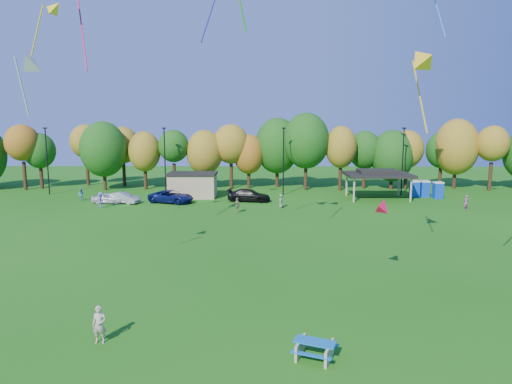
{
  "coord_description": "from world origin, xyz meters",
  "views": [
    {
      "loc": [
        -0.94,
        -21.27,
        9.92
      ],
      "look_at": [
        -1.27,
        6.0,
        5.68
      ],
      "focal_mm": 32.0,
      "sensor_mm": 36.0,
      "label": 1
    }
  ],
  "objects_px": {
    "porta_potties": "(426,189)",
    "car_d": "(249,195)",
    "picnic_table": "(315,348)",
    "car_b": "(123,198)",
    "kite_flyer": "(99,325)",
    "car_c": "(171,197)",
    "car_a": "(108,198)"
  },
  "relations": [
    {
      "from": "kite_flyer",
      "to": "car_c",
      "type": "bearing_deg",
      "value": 95.05
    },
    {
      "from": "car_d",
      "to": "kite_flyer",
      "type": "bearing_deg",
      "value": 179.7
    },
    {
      "from": "porta_potties",
      "to": "car_d",
      "type": "distance_m",
      "value": 23.36
    },
    {
      "from": "kite_flyer",
      "to": "car_c",
      "type": "relative_size",
      "value": 0.31
    },
    {
      "from": "picnic_table",
      "to": "car_c",
      "type": "bearing_deg",
      "value": 131.18
    },
    {
      "from": "car_c",
      "to": "car_d",
      "type": "bearing_deg",
      "value": -64.16
    },
    {
      "from": "car_c",
      "to": "picnic_table",
      "type": "bearing_deg",
      "value": -140.9
    },
    {
      "from": "car_b",
      "to": "picnic_table",
      "type": "bearing_deg",
      "value": -135.01
    },
    {
      "from": "kite_flyer",
      "to": "picnic_table",
      "type": "bearing_deg",
      "value": -8.24
    },
    {
      "from": "picnic_table",
      "to": "car_c",
      "type": "height_order",
      "value": "car_c"
    },
    {
      "from": "car_a",
      "to": "car_c",
      "type": "xyz_separation_m",
      "value": [
        7.64,
        0.47,
        0.12
      ]
    },
    {
      "from": "kite_flyer",
      "to": "car_b",
      "type": "relative_size",
      "value": 0.42
    },
    {
      "from": "car_b",
      "to": "porta_potties",
      "type": "bearing_deg",
      "value": -65.46
    },
    {
      "from": "picnic_table",
      "to": "car_b",
      "type": "xyz_separation_m",
      "value": [
        -19.16,
        36.51,
        0.24
      ]
    },
    {
      "from": "car_b",
      "to": "car_c",
      "type": "distance_m",
      "value": 5.83
    },
    {
      "from": "car_a",
      "to": "kite_flyer",
      "type": "bearing_deg",
      "value": -157.09
    },
    {
      "from": "porta_potties",
      "to": "kite_flyer",
      "type": "relative_size",
      "value": 2.15
    },
    {
      "from": "car_c",
      "to": "porta_potties",
      "type": "bearing_deg",
      "value": -62.98
    },
    {
      "from": "picnic_table",
      "to": "car_b",
      "type": "relative_size",
      "value": 0.52
    },
    {
      "from": "picnic_table",
      "to": "kite_flyer",
      "type": "xyz_separation_m",
      "value": [
        -9.55,
        1.21,
        0.44
      ]
    },
    {
      "from": "picnic_table",
      "to": "car_c",
      "type": "xyz_separation_m",
      "value": [
        -13.34,
        36.93,
        0.33
      ]
    },
    {
      "from": "car_b",
      "to": "car_c",
      "type": "height_order",
      "value": "car_c"
    },
    {
      "from": "kite_flyer",
      "to": "car_c",
      "type": "xyz_separation_m",
      "value": [
        -3.79,
        35.72,
        -0.1
      ]
    },
    {
      "from": "car_c",
      "to": "kite_flyer",
      "type": "bearing_deg",
      "value": -154.7
    },
    {
      "from": "car_a",
      "to": "car_c",
      "type": "height_order",
      "value": "car_c"
    },
    {
      "from": "car_b",
      "to": "kite_flyer",
      "type": "bearing_deg",
      "value": -147.47
    },
    {
      "from": "car_a",
      "to": "car_b",
      "type": "height_order",
      "value": "car_b"
    },
    {
      "from": "car_d",
      "to": "car_a",
      "type": "bearing_deg",
      "value": 103.79
    },
    {
      "from": "porta_potties",
      "to": "picnic_table",
      "type": "bearing_deg",
      "value": -114.98
    },
    {
      "from": "porta_potties",
      "to": "picnic_table",
      "type": "distance_m",
      "value": 45.67
    },
    {
      "from": "kite_flyer",
      "to": "car_c",
      "type": "distance_m",
      "value": 35.92
    },
    {
      "from": "car_b",
      "to": "car_d",
      "type": "xyz_separation_m",
      "value": [
        15.34,
        1.52,
        0.09
      ]
    }
  ]
}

